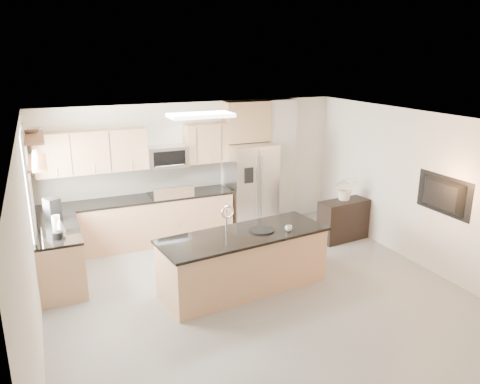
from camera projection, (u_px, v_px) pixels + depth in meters
name	position (u px, v px, depth m)	size (l,w,h in m)	color
floor	(266.00, 304.00, 6.78)	(6.50, 6.50, 0.00)	gray
ceiling	(270.00, 125.00, 6.04)	(6.00, 6.50, 0.02)	white
wall_back	(195.00, 168.00, 9.27)	(6.00, 0.02, 2.60)	white
wall_front	(460.00, 353.00, 3.55)	(6.00, 0.02, 2.60)	white
wall_left	(30.00, 255.00, 5.27)	(0.02, 6.50, 2.60)	white
wall_right	(434.00, 194.00, 7.55)	(0.02, 6.50, 2.60)	white
back_counter	(139.00, 221.00, 8.76)	(3.55, 0.66, 1.44)	tan
left_counter	(60.00, 256.00, 7.26)	(0.66, 1.50, 0.92)	tan
range	(171.00, 217.00, 8.99)	(0.76, 0.64, 1.14)	black
upper_cabinets	(128.00, 149.00, 8.48)	(3.50, 0.33, 0.75)	tan
microwave	(167.00, 157.00, 8.77)	(0.76, 0.40, 0.40)	silver
refrigerator	(251.00, 187.00, 9.46)	(0.92, 0.78, 1.78)	silver
partition_column	(279.00, 162.00, 9.83)	(0.60, 0.30, 2.60)	beige
window	(29.00, 185.00, 6.81)	(0.04, 1.15, 1.65)	white
shelf_lower	(36.00, 162.00, 6.86)	(0.30, 1.20, 0.04)	#9A653D
shelf_upper	(32.00, 138.00, 6.76)	(0.30, 1.20, 0.04)	#9A653D
ceiling_fixture	(201.00, 115.00, 7.31)	(1.00, 0.50, 0.06)	white
island	(244.00, 261.00, 7.13)	(2.68, 1.24, 1.32)	tan
credenza	(343.00, 220.00, 9.04)	(0.98, 0.41, 0.79)	black
cup	(289.00, 228.00, 7.10)	(0.11, 0.11, 0.09)	silver
platter	(262.00, 230.00, 7.12)	(0.38, 0.38, 0.02)	black
blender	(57.00, 229.00, 6.71)	(0.15, 0.15, 0.35)	black
kettle	(60.00, 225.00, 7.00)	(0.19, 0.19, 0.23)	silver
coffee_maker	(53.00, 210.00, 7.44)	(0.28, 0.30, 0.37)	black
bowl	(32.00, 129.00, 7.06)	(0.38, 0.38, 0.09)	silver
flower_vase	(346.00, 182.00, 8.89)	(0.65, 0.56, 0.72)	white
television	(440.00, 195.00, 7.33)	(1.08, 0.14, 0.62)	black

